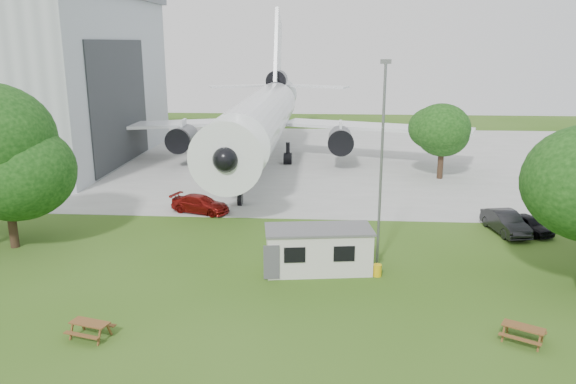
# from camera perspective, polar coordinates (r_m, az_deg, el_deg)

# --- Properties ---
(ground) EXTENTS (160.00, 160.00, 0.00)m
(ground) POSITION_cam_1_polar(r_m,az_deg,el_deg) (29.20, -6.49, -11.61)
(ground) COLOR #496B25
(concrete_apron) EXTENTS (120.00, 46.00, 0.03)m
(concrete_apron) POSITION_cam_1_polar(r_m,az_deg,el_deg) (65.16, -0.53, 3.46)
(concrete_apron) COLOR #B7B7B2
(concrete_apron) RESTS_ON ground
(airliner) EXTENTS (46.36, 47.73, 17.69)m
(airliner) POSITION_cam_1_polar(r_m,az_deg,el_deg) (62.39, -2.55, 7.82)
(airliner) COLOR white
(airliner) RESTS_ON ground
(site_cabin) EXTENTS (6.91, 3.53, 2.62)m
(site_cabin) POSITION_cam_1_polar(r_m,az_deg,el_deg) (32.98, 3.14, -5.84)
(site_cabin) COLOR silver
(site_cabin) RESTS_ON ground
(picnic_west) EXTENTS (2.13, 1.92, 0.76)m
(picnic_west) POSITION_cam_1_polar(r_m,az_deg,el_deg) (27.92, -19.37, -13.75)
(picnic_west) COLOR brown
(picnic_west) RESTS_ON ground
(picnic_east) EXTENTS (2.31, 2.20, 0.76)m
(picnic_east) POSITION_cam_1_polar(r_m,az_deg,el_deg) (28.13, 22.66, -13.86)
(picnic_east) COLOR brown
(picnic_east) RESTS_ON ground
(lamp_mast) EXTENTS (0.16, 0.16, 12.00)m
(lamp_mast) POSITION_cam_1_polar(r_m,az_deg,el_deg) (32.77, 9.45, 2.40)
(lamp_mast) COLOR slate
(lamp_mast) RESTS_ON ground
(tree_west_small) EXTENTS (7.64, 7.64, 9.02)m
(tree_west_small) POSITION_cam_1_polar(r_m,az_deg,el_deg) (39.83, -26.79, 2.01)
(tree_west_small) COLOR #382619
(tree_west_small) RESTS_ON ground
(tree_far_apron) EXTENTS (5.97, 5.97, 7.48)m
(tree_far_apron) POSITION_cam_1_polar(r_m,az_deg,el_deg) (56.49, 15.43, 5.74)
(tree_far_apron) COLOR #382619
(tree_far_apron) RESTS_ON ground
(car_ne_hatch) EXTENTS (3.04, 4.02, 1.27)m
(car_ne_hatch) POSITION_cam_1_polar(r_m,az_deg,el_deg) (42.97, 23.29, -3.04)
(car_ne_hatch) COLOR black
(car_ne_hatch) RESTS_ON ground
(car_ne_sedan) EXTENTS (2.49, 4.93, 1.55)m
(car_ne_sedan) POSITION_cam_1_polar(r_m,az_deg,el_deg) (42.30, 21.22, -2.90)
(car_ne_sedan) COLOR black
(car_ne_sedan) RESTS_ON ground
(car_apron_van) EXTENTS (5.10, 3.28, 1.37)m
(car_apron_van) POSITION_cam_1_polar(r_m,az_deg,el_deg) (44.69, -8.89, -1.23)
(car_apron_van) COLOR maroon
(car_apron_van) RESTS_ON ground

